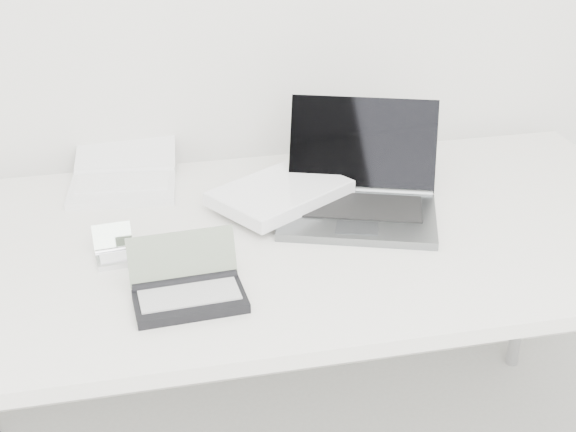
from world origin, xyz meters
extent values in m
cube|color=white|center=(0.00, 1.55, 0.71)|extent=(1.60, 0.80, 0.03)
cylinder|color=silver|center=(0.75, 1.90, 0.35)|extent=(0.04, 0.04, 0.70)
cube|color=slate|center=(0.13, 1.57, 0.74)|extent=(0.38, 0.32, 0.02)
cube|color=black|center=(0.14, 1.60, 0.75)|extent=(0.29, 0.20, 0.00)
cube|color=black|center=(0.19, 1.72, 0.84)|extent=(0.34, 0.19, 0.19)
cylinder|color=slate|center=(0.17, 1.67, 0.75)|extent=(0.31, 0.12, 0.02)
cube|color=#3C3E41|center=(0.11, 1.51, 0.75)|extent=(0.10, 0.08, 0.00)
cube|color=white|center=(-0.01, 1.67, 0.76)|extent=(0.34, 0.31, 0.03)
cube|color=white|center=(-0.01, 1.67, 0.78)|extent=(0.33, 0.30, 0.00)
cube|color=white|center=(-0.35, 1.81, 0.74)|extent=(0.25, 0.18, 0.02)
cube|color=white|center=(-0.34, 1.83, 0.75)|extent=(0.22, 0.12, 0.00)
cube|color=white|center=(-0.33, 1.97, 0.77)|extent=(0.25, 0.17, 0.05)
cylinder|color=white|center=(-0.34, 1.89, 0.75)|extent=(0.23, 0.04, 0.02)
cube|color=silver|center=(-0.37, 1.51, 0.74)|extent=(0.08, 0.06, 0.01)
cube|color=silver|center=(-0.37, 1.51, 0.74)|extent=(0.06, 0.04, 0.00)
cube|color=gray|center=(-0.37, 1.55, 0.76)|extent=(0.08, 0.03, 0.05)
cylinder|color=silver|center=(-0.37, 1.53, 0.74)|extent=(0.07, 0.02, 0.01)
cube|color=black|center=(-0.25, 1.33, 0.74)|extent=(0.20, 0.11, 0.02)
cube|color=#999999|center=(-0.25, 1.33, 0.75)|extent=(0.18, 0.08, 0.00)
cube|color=slate|center=(-0.25, 1.40, 0.79)|extent=(0.20, 0.05, 0.09)
cylinder|color=black|center=(-0.25, 1.38, 0.75)|extent=(0.19, 0.03, 0.02)
camera|label=1|loc=(-0.33, 0.14, 1.52)|focal=50.00mm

